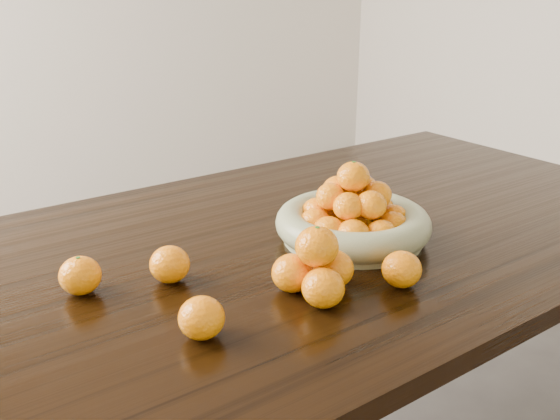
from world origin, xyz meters
TOP-DOWN VIEW (x-y plane):
  - dining_table at (0.00, 0.00)m, footprint 2.00×1.00m
  - fruit_bowl at (0.12, -0.08)m, footprint 0.33×0.33m
  - orange_pyramid at (-0.09, -0.23)m, footprint 0.14×0.15m
  - loose_orange_0 at (-0.43, 0.02)m, footprint 0.07×0.07m
  - loose_orange_1 at (-0.32, -0.23)m, footprint 0.07×0.07m
  - loose_orange_2 at (0.05, -0.29)m, footprint 0.07×0.07m
  - loose_orange_3 at (-0.28, -0.03)m, footprint 0.07×0.07m

SIDE VIEW (x-z plane):
  - dining_table at x=0.00m, z-range 0.29..1.04m
  - loose_orange_2 at x=0.05m, z-range 0.75..0.82m
  - loose_orange_1 at x=-0.32m, z-range 0.75..0.82m
  - loose_orange_3 at x=-0.28m, z-range 0.75..0.82m
  - loose_orange_0 at x=-0.43m, z-range 0.75..0.82m
  - fruit_bowl at x=0.12m, z-range 0.71..0.88m
  - orange_pyramid at x=-0.09m, z-range 0.74..0.86m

